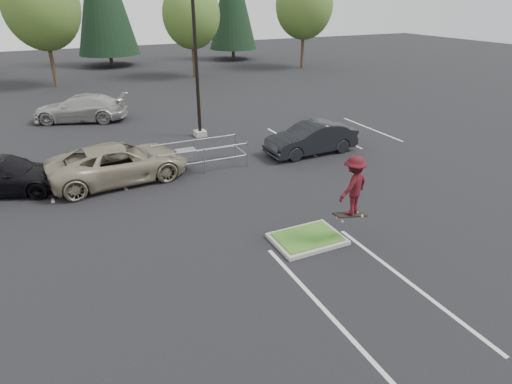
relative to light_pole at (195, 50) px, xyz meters
name	(u,v)px	position (x,y,z in m)	size (l,w,h in m)	color
ground	(307,241)	(-0.50, -12.00, -4.56)	(120.00, 120.00, 0.00)	black
grass_median	(307,238)	(-0.50, -12.00, -4.48)	(2.20, 1.60, 0.16)	gray
stall_lines	(204,180)	(-1.85, -5.98, -4.56)	(22.62, 17.60, 0.01)	beige
light_pole	(195,50)	(0.00, 0.00, 0.00)	(0.70, 0.60, 10.12)	gray
decid_b	(42,9)	(-6.51, 18.53, 1.48)	(5.89, 5.89, 9.64)	#38281C
decid_c	(191,17)	(5.49, 17.83, 0.69)	(5.12, 5.12, 8.38)	#38281C
decid_d	(304,7)	(17.49, 18.33, 1.35)	(5.76, 5.76, 9.43)	#38281C
cart_corral	(189,154)	(-2.03, -4.57, -3.83)	(4.09, 1.52, 1.15)	#999BA2
skateboarder	(353,186)	(0.56, -12.67, -2.59)	(1.36, 1.07, 2.06)	black
car_l_tan	(119,163)	(-5.00, -4.49, -3.78)	(2.59, 5.62, 1.56)	gray
car_l_black	(0,175)	(-9.39, -3.67, -3.84)	(2.02, 4.97, 1.44)	black
car_r_charc	(311,138)	(4.00, -5.00, -3.81)	(1.59, 4.57, 1.51)	black
car_far_silver	(82,108)	(-5.50, 6.07, -3.76)	(2.24, 5.50, 1.60)	#AEAEA9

